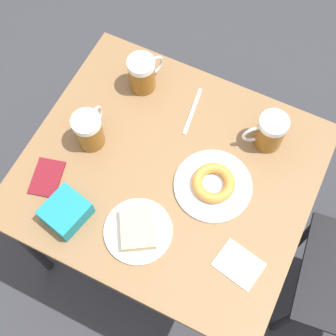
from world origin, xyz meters
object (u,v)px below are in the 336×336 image
at_px(beer_mug_center, 89,130).
at_px(passport_near_edge, 47,178).
at_px(blue_pouch, 66,212).
at_px(plate_with_donut, 213,184).
at_px(beer_mug_right, 142,73).
at_px(napkin_folded, 239,265).
at_px(plate_with_cake, 138,230).
at_px(beer_mug_left, 270,132).
at_px(fork, 193,111).

height_order(beer_mug_center, passport_near_edge, beer_mug_center).
bearing_deg(blue_pouch, plate_with_donut, 128.12).
relative_size(beer_mug_right, napkin_folded, 0.90).
bearing_deg(napkin_folded, plate_with_donut, -139.23).
bearing_deg(beer_mug_center, passport_near_edge, -18.28).
xyz_separation_m(plate_with_cake, napkin_folded, (-0.04, 0.31, -0.01)).
xyz_separation_m(plate_with_cake, blue_pouch, (0.05, -0.22, 0.02)).
xyz_separation_m(plate_with_cake, beer_mug_left, (-0.45, 0.23, 0.05)).
height_order(plate_with_donut, beer_mug_right, beer_mug_right).
distance_m(beer_mug_center, fork, 0.35).
distance_m(plate_with_cake, beer_mug_center, 0.35).
relative_size(napkin_folded, passport_near_edge, 1.02).
relative_size(beer_mug_left, fork, 0.70).
relative_size(beer_mug_center, passport_near_edge, 0.96).
distance_m(plate_with_donut, beer_mug_center, 0.43).
distance_m(plate_with_cake, blue_pouch, 0.22).
relative_size(beer_mug_right, passport_near_edge, 0.92).
bearing_deg(plate_with_donut, beer_mug_right, -123.29).
bearing_deg(plate_with_cake, passport_near_edge, -94.88).
bearing_deg(napkin_folded, plate_with_cake, -82.80).
relative_size(plate_with_donut, blue_pouch, 1.67).
height_order(napkin_folded, blue_pouch, blue_pouch).
bearing_deg(beer_mug_right, plate_with_cake, 25.53).
relative_size(beer_mug_center, fork, 0.74).
relative_size(plate_with_donut, beer_mug_right, 1.86).
xyz_separation_m(beer_mug_right, passport_near_edge, (0.45, -0.11, -0.06)).
height_order(plate_with_donut, blue_pouch, blue_pouch).
xyz_separation_m(beer_mug_left, napkin_folded, (0.41, 0.07, -0.06)).
xyz_separation_m(beer_mug_right, blue_pouch, (0.52, 0.01, -0.03)).
height_order(beer_mug_left, beer_mug_right, same).
relative_size(plate_with_cake, blue_pouch, 1.40).
relative_size(beer_mug_left, beer_mug_center, 0.95).
xyz_separation_m(passport_near_edge, blue_pouch, (0.08, 0.12, 0.03)).
distance_m(plate_with_donut, napkin_folded, 0.26).
bearing_deg(napkin_folded, fork, -140.71).
bearing_deg(passport_near_edge, fork, 143.74).
height_order(plate_with_cake, beer_mug_center, beer_mug_center).
relative_size(napkin_folded, blue_pouch, 1.00).
distance_m(fork, passport_near_edge, 0.52).
height_order(beer_mug_right, fork, beer_mug_right).
distance_m(plate_with_donut, blue_pouch, 0.46).
bearing_deg(blue_pouch, passport_near_edge, -122.30).
bearing_deg(napkin_folded, passport_near_edge, -89.12).
bearing_deg(napkin_folded, beer_mug_center, -106.18).
height_order(beer_mug_left, blue_pouch, beer_mug_left).
bearing_deg(plate_with_cake, fork, -176.33).
relative_size(plate_with_cake, beer_mug_center, 1.50).
bearing_deg(plate_with_cake, blue_pouch, -77.35).
bearing_deg(plate_with_donut, plate_with_cake, -31.37).
distance_m(beer_mug_left, beer_mug_right, 0.46).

